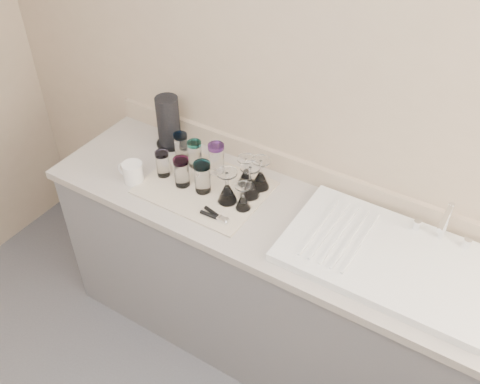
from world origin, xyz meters
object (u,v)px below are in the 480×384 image
Objects in this scene: tumbler_purple at (216,158)px; sink_unit at (390,257)px; tumbler_cyan at (195,154)px; tumbler_magenta at (163,163)px; white_mug at (132,172)px; paper_towel_roll at (168,122)px; tumbler_blue at (182,172)px; tumbler_lavender at (202,177)px; goblet_front_right at (243,200)px; goblet_extra at (250,185)px; tumbler_teal at (181,146)px; goblet_back_left at (246,175)px; can_opener at (215,216)px; goblet_back_right at (260,178)px; goblet_front_left at (227,191)px.

sink_unit is at bearing -7.18° from tumbler_purple.
tumbler_cyan is 0.16m from tumbler_magenta.
tumbler_magenta is 0.14m from white_mug.
paper_towel_roll is (-0.03, 0.32, 0.08)m from white_mug.
sink_unit is 5.74× the size of tumbler_blue.
tumbler_lavender reaches higher than goblet_front_right.
goblet_extra is at bearing -13.94° from paper_towel_roll.
sink_unit is 1.10m from tumbler_teal.
goblet_back_left is at bearing 28.46° from white_mug.
tumbler_purple is at bearing 178.50° from goblet_back_left.
paper_towel_roll is (-0.13, 0.22, 0.06)m from tumbler_magenta.
can_opener is at bearing -102.98° from goblet_extra.
tumbler_blue is 0.36m from goblet_back_right.
goblet_back_left is 0.51m from paper_towel_roll.
tumbler_magenta is 0.43m from goblet_extra.
tumbler_lavender is 0.34m from white_mug.
goblet_back_right reaches higher than goblet_back_left.
can_opener is at bearing -41.76° from tumbler_cyan.
paper_towel_roll is (-0.57, 0.23, 0.08)m from goblet_front_right.
goblet_back_right is at bearing 2.06° from tumbler_purple.
goblet_front_right is (-0.65, -0.04, 0.03)m from sink_unit.
tumbler_magenta is 0.12m from tumbler_blue.
tumbler_purple is 0.29m from goblet_front_right.
goblet_front_left is at bearing -115.14° from goblet_back_right.
tumbler_magenta is 0.80× the size of goblet_extra.
tumbler_blue is 0.94× the size of tumbler_lavender.
tumbler_teal reaches higher than can_opener.
tumbler_lavender reaches higher than goblet_back_left.
tumbler_blue is 1.15× the size of goblet_front_right.
goblet_front_left reaches higher than tumbler_teal.
tumbler_purple is 0.23m from goblet_back_right.
tumbler_cyan is 1.04× the size of tumbler_magenta.
paper_towel_roll is (-0.12, 0.07, 0.05)m from tumbler_teal.
goblet_back_left reaches higher than tumbler_teal.
sink_unit is at bearing -6.04° from tumbler_teal.
sink_unit is at bearing 3.75° from goblet_front_right.
tumbler_lavender reaches higher than can_opener.
goblet_back_left is (0.36, 0.15, -0.02)m from tumbler_magenta.
tumbler_lavender is at bearing -133.73° from goblet_back_left.
tumbler_lavender is at bearing -80.15° from tumbler_purple.
goblet_front_right is 0.47× the size of paper_towel_roll.
tumbler_blue reaches higher than goblet_front_right.
tumbler_cyan is 0.28m from goblet_back_left.
sink_unit is at bearing -8.46° from goblet_back_left.
goblet_back_right reaches higher than tumbler_magenta.
tumbler_teal is (-1.09, 0.12, 0.06)m from sink_unit.
tumbler_blue is 1.04× the size of white_mug.
goblet_front_right is (0.08, -0.15, -0.01)m from goblet_back_left.
tumbler_teal is at bearing 160.52° from goblet_front_right.
tumbler_blue is 0.54× the size of paper_towel_roll.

